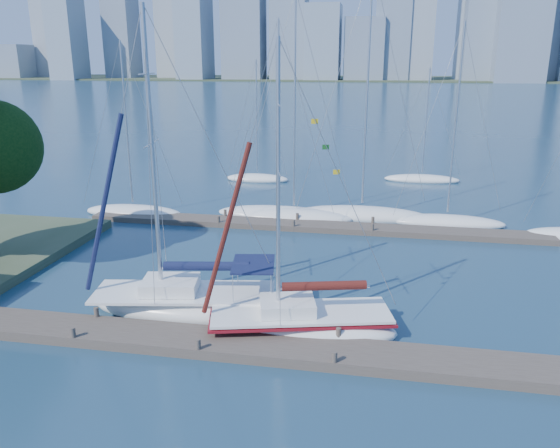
# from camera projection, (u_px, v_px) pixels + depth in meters

# --- Properties ---
(ground) EXTENTS (700.00, 700.00, 0.00)m
(ground) POSITION_uv_depth(u_px,v_px,m) (206.00, 347.00, 21.00)
(ground) COLOR #163249
(ground) RESTS_ON ground
(near_dock) EXTENTS (26.00, 2.00, 0.40)m
(near_dock) POSITION_uv_depth(u_px,v_px,m) (206.00, 342.00, 20.94)
(near_dock) COLOR #4A3E36
(near_dock) RESTS_ON ground
(far_dock) EXTENTS (30.00, 1.80, 0.36)m
(far_dock) POSITION_uv_depth(u_px,v_px,m) (311.00, 226.00, 35.68)
(far_dock) COLOR #4A3E36
(far_dock) RESTS_ON ground
(far_shore) EXTENTS (800.00, 100.00, 1.50)m
(far_shore) POSITION_uv_depth(u_px,v_px,m) (372.00, 79.00, 322.49)
(far_shore) COLOR #38472D
(far_shore) RESTS_ON ground
(sailboat_navy) EXTENTS (8.72, 4.10, 13.24)m
(sailboat_navy) POSITION_uv_depth(u_px,v_px,m) (184.00, 290.00, 23.60)
(sailboat_navy) COLOR white
(sailboat_navy) RESTS_ON ground
(sailboat_maroon) EXTENTS (8.11, 4.33, 11.93)m
(sailboat_maroon) POSITION_uv_depth(u_px,v_px,m) (300.00, 310.00, 21.89)
(sailboat_maroon) COLOR white
(sailboat_maroon) RESTS_ON ground
(bg_boat_0) EXTENTS (7.32, 2.94, 12.19)m
(bg_boat_0) POSITION_uv_depth(u_px,v_px,m) (134.00, 212.00, 38.83)
(bg_boat_0) COLOR white
(bg_boat_0) RESTS_ON ground
(bg_boat_1) EXTENTS (8.94, 5.61, 13.54)m
(bg_boat_1) POSITION_uv_depth(u_px,v_px,m) (279.00, 214.00, 38.25)
(bg_boat_1) COLOR white
(bg_boat_1) RESTS_ON ground
(bg_boat_2) EXTENTS (8.39, 5.40, 15.09)m
(bg_boat_2) POSITION_uv_depth(u_px,v_px,m) (294.00, 216.00, 37.65)
(bg_boat_2) COLOR white
(bg_boat_2) RESTS_ON ground
(bg_boat_3) EXTENTS (9.61, 5.84, 16.77)m
(bg_boat_3) POSITION_uv_depth(u_px,v_px,m) (362.00, 214.00, 37.96)
(bg_boat_3) COLOR white
(bg_boat_3) RESTS_ON ground
(bg_boat_4) EXTENTS (7.85, 4.50, 13.19)m
(bg_boat_4) POSITION_uv_depth(u_px,v_px,m) (447.00, 222.00, 36.45)
(bg_boat_4) COLOR white
(bg_boat_4) RESTS_ON ground
(bg_boat_6) EXTENTS (6.05, 3.06, 10.95)m
(bg_boat_6) POSITION_uv_depth(u_px,v_px,m) (257.00, 178.00, 49.92)
(bg_boat_6) COLOR white
(bg_boat_6) RESTS_ON ground
(bg_boat_7) EXTENTS (6.96, 4.15, 10.29)m
(bg_boat_7) POSITION_uv_depth(u_px,v_px,m) (422.00, 179.00, 49.67)
(bg_boat_7) COLOR white
(bg_boat_7) RESTS_ON ground
(skyline) EXTENTS (503.38, 51.31, 115.39)m
(skyline) POSITION_uv_depth(u_px,v_px,m) (415.00, 8.00, 280.38)
(skyline) COLOR gray
(skyline) RESTS_ON ground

